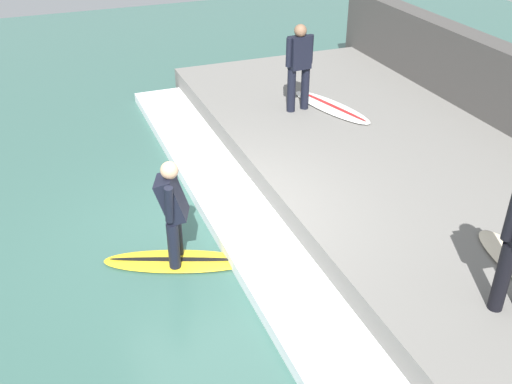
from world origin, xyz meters
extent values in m
plane|color=#386056|center=(0.00, 0.00, 0.00)|extent=(28.00, 28.00, 0.00)
cube|color=slate|center=(3.21, 0.00, 0.26)|extent=(4.40, 11.80, 0.51)
cube|color=white|center=(0.52, 0.00, 0.09)|extent=(0.98, 11.21, 0.18)
ellipsoid|color=yellow|center=(-0.59, -0.24, 0.03)|extent=(1.99, 1.19, 0.06)
ellipsoid|color=black|center=(-0.59, -0.24, 0.06)|extent=(1.69, 0.75, 0.01)
cylinder|color=black|center=(-0.54, -0.11, 0.39)|extent=(0.15, 0.15, 0.66)
cylinder|color=black|center=(-0.65, -0.38, 0.39)|extent=(0.15, 0.15, 0.66)
cube|color=black|center=(-0.59, -0.24, 1.01)|extent=(0.50, 0.49, 0.62)
sphere|color=tan|center=(-0.59, -0.24, 1.40)|extent=(0.22, 0.22, 0.22)
cylinder|color=black|center=(-0.51, -0.04, 1.04)|extent=(0.11, 0.18, 0.52)
cylinder|color=black|center=(-0.67, -0.44, 1.04)|extent=(0.11, 0.18, 0.52)
cylinder|color=black|center=(2.24, -2.91, 0.93)|extent=(0.16, 0.16, 0.84)
cylinder|color=black|center=(2.16, -2.90, 1.69)|extent=(0.11, 0.12, 0.53)
cylinder|color=black|center=(2.70, 2.84, 0.91)|extent=(0.15, 0.15, 0.79)
cylinder|color=black|center=(2.41, 2.81, 0.91)|extent=(0.15, 0.15, 0.79)
cube|color=black|center=(2.55, 2.83, 1.59)|extent=(0.40, 0.28, 0.59)
sphere|color=#846047|center=(2.55, 2.83, 1.98)|extent=(0.22, 0.22, 0.22)
cylinder|color=black|center=(2.77, 2.85, 1.63)|extent=(0.11, 0.12, 0.51)
cylinder|color=black|center=(2.34, 2.81, 1.63)|extent=(0.11, 0.12, 0.51)
ellipsoid|color=white|center=(3.17, 2.65, 0.54)|extent=(1.01, 2.03, 0.06)
ellipsoid|color=#B21E1E|center=(3.17, 2.65, 0.57)|extent=(0.56, 1.77, 0.01)
camera|label=1|loc=(-1.92, -6.53, 4.84)|focal=42.00mm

